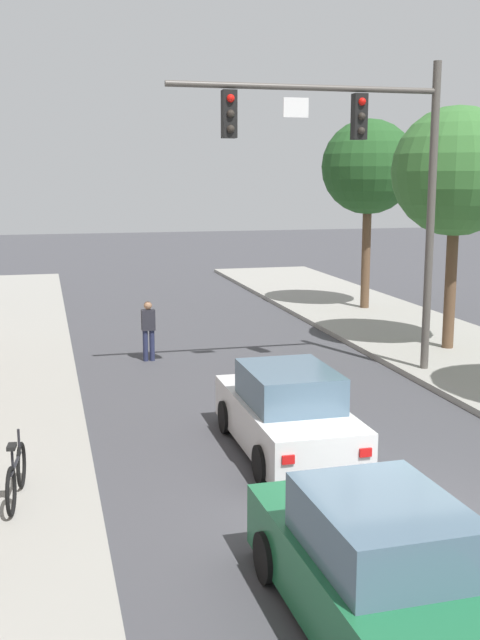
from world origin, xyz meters
The scene contains 8 objects.
ground_plane centered at (0.00, 0.00, 0.00)m, with size 120.00×120.00×0.00m, color #424247.
traffic_signal_mast centered at (2.73, 7.78, 5.34)m, with size 6.63×0.38×7.50m.
car_lead_white centered at (-0.52, 3.20, 0.72)m, with size 1.84×4.24×1.60m.
car_following_green centered at (-1.30, -2.43, 0.72)m, with size 1.91×4.28×1.60m.
pedestrian_crossing_road centered at (-2.00, 10.93, 0.91)m, with size 0.36×0.22×1.64m.
bicycle_leaning centered at (-5.21, 1.84, 0.54)m, with size 0.26×1.77×0.98m.
street_tree_second centered at (6.38, 9.81, 5.06)m, with size 3.53×3.53×6.71m.
street_tree_third centered at (6.83, 16.77, 5.26)m, with size 3.39×3.39×6.84m.
Camera 1 is at (-4.66, -9.61, 4.95)m, focal length 43.45 mm.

